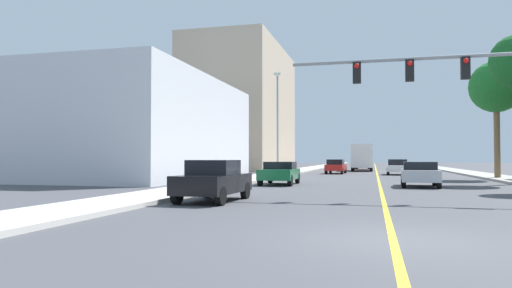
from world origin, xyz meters
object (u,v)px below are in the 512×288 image
car_white (397,167)px  car_yellow (363,164)px  car_red (336,166)px  delivery_truck (362,157)px  traffic_signal_mast (487,80)px  car_black (213,180)px  car_green (280,172)px  street_lamp (278,119)px  palm_far (496,88)px  car_silver (420,173)px

car_white → car_yellow: (-3.55, 19.74, 0.01)m
car_red → delivery_truck: delivery_truck is taller
car_white → car_yellow: bearing=101.4°
traffic_signal_mast → car_black: size_ratio=2.97×
car_black → car_green: bearing=-89.6°
traffic_signal_mast → street_lamp: street_lamp is taller
traffic_signal_mast → street_lamp: 21.84m
car_red → car_white: bearing=-12.9°
traffic_signal_mast → car_green: size_ratio=2.88×
street_lamp → car_green: size_ratio=2.11×
car_white → car_yellow: size_ratio=1.10×
street_lamp → car_green: bearing=-77.7°
street_lamp → car_white: (9.77, 7.42, -4.06)m
street_lamp → car_yellow: (6.23, 27.16, -4.05)m
palm_far → car_silver: (-6.26, -10.04, -5.95)m
car_silver → delivery_truck: size_ratio=0.50×
traffic_signal_mast → car_white: traffic_signal_mast is taller
car_black → delivery_truck: (4.37, 39.84, 0.89)m
car_black → car_yellow: size_ratio=0.98×
car_red → car_silver: 20.37m
traffic_signal_mast → palm_far: palm_far is taller
street_lamp → palm_far: size_ratio=0.99×
car_black → car_red: car_black is taller
car_red → car_yellow: size_ratio=1.14×
traffic_signal_mast → delivery_truck: bearing=98.3°
street_lamp → car_silver: street_lamp is taller
car_red → street_lamp: bearing=-112.4°
traffic_signal_mast → car_red: bearing=105.7°
car_silver → street_lamp: bearing=136.1°
palm_far → car_green: 18.21m
car_green → car_yellow: size_ratio=1.01×
car_white → car_green: (-7.50, -17.84, -0.02)m
street_lamp → car_red: street_lamp is taller
palm_far → car_silver: size_ratio=2.17×
street_lamp → traffic_signal_mast: bearing=-57.5°
palm_far → car_green: bearing=-144.7°
car_silver → delivery_truck: (-3.74, 29.24, 0.93)m
palm_far → car_yellow: bearing=110.0°
car_silver → car_yellow: bearing=98.2°
traffic_signal_mast → palm_far: 18.65m
car_red → car_yellow: bearing=85.1°
delivery_truck → car_black: bearing=-97.2°
palm_far → delivery_truck: (-10.00, 19.21, -5.03)m
street_lamp → car_yellow: street_lamp is taller
car_white → delivery_truck: size_ratio=0.55×
car_silver → delivery_truck: bearing=99.7°
car_green → delivery_truck: size_ratio=0.51×
car_black → car_white: bearing=-103.2°
palm_far → car_silver: 13.24m
traffic_signal_mast → car_yellow: traffic_signal_mast is taller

